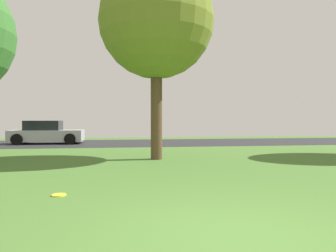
% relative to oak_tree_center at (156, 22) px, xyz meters
% --- Properties ---
extents(ground_plane, '(44.00, 44.00, 0.00)m').
position_rel_oak_tree_center_xyz_m(ground_plane, '(0.14, -7.84, -4.98)').
color(ground_plane, '#47702D').
extents(road_strip, '(44.00, 6.40, 0.01)m').
position_rel_oak_tree_center_xyz_m(road_strip, '(0.14, 8.16, -4.98)').
color(road_strip, '#28282B').
rests_on(road_strip, ground_plane).
extents(oak_tree_center, '(4.15, 4.15, 7.08)m').
position_rel_oak_tree_center_xyz_m(oak_tree_center, '(0.00, 0.00, 0.00)').
color(oak_tree_center, brown).
rests_on(oak_tree_center, ground_plane).
extents(frisbee_disc, '(0.27, 0.27, 0.03)m').
position_rel_oak_tree_center_xyz_m(frisbee_disc, '(-2.44, -5.28, -4.97)').
color(frisbee_disc, yellow).
rests_on(frisbee_disc, ground_plane).
extents(parked_car_silver, '(4.12, 1.95, 1.37)m').
position_rel_oak_tree_center_xyz_m(parked_car_silver, '(-5.69, 8.22, -4.35)').
color(parked_car_silver, '#B7B7BC').
rests_on(parked_car_silver, ground_plane).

